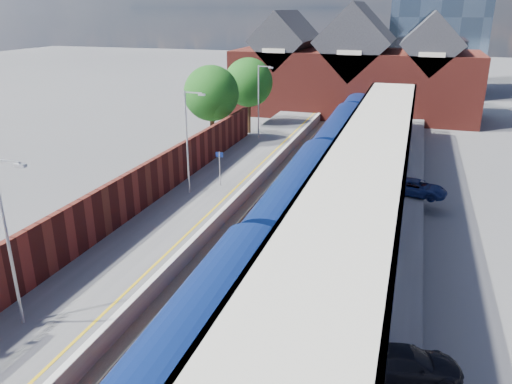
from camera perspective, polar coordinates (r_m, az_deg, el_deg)
ground at (r=40.43m, az=5.68°, el=1.42°), size 240.00×240.00×0.00m
ballast_bed at (r=31.37m, az=1.77°, el=-4.16°), size 6.00×76.00×0.06m
rails at (r=31.33m, az=1.78°, el=-4.01°), size 4.51×76.00×0.14m
left_platform at (r=32.97m, az=-7.45°, el=-2.18°), size 5.00×76.00×1.00m
right_platform at (r=30.25m, az=12.81°, el=-4.68°), size 6.00×76.00×1.00m
coping_left at (r=31.90m, az=-3.66°, el=-1.82°), size 0.30×76.00×0.05m
coping_right at (r=30.34m, az=7.53°, el=-3.16°), size 0.30×76.00×0.05m
yellow_line at (r=32.12m, az=-4.65°, el=-1.72°), size 0.14×76.00×0.01m
train at (r=38.97m, az=7.75°, el=3.88°), size 3.13×65.95×3.45m
canopy at (r=30.53m, az=12.89°, el=5.05°), size 4.50×52.00×4.48m
lamp_post_b at (r=21.09m, az=-26.36°, el=-4.30°), size 1.48×0.18×7.00m
lamp_post_c at (r=33.65m, az=-7.71°, el=6.33°), size 1.48×0.18×7.00m
lamp_post_d at (r=48.29m, az=0.44°, el=10.74°), size 1.48×0.18×7.00m
platform_sign at (r=35.50m, az=-4.18°, el=3.34°), size 0.55×0.08×2.50m
brick_wall at (r=28.36m, az=-17.90°, el=-2.60°), size 0.35×50.00×3.86m
station_building at (r=66.37m, az=11.16°, el=13.39°), size 30.00×12.12×13.78m
tree_near at (r=47.63m, az=-4.99°, el=10.97°), size 5.20×5.20×8.10m
tree_far at (r=54.70m, az=-0.74°, el=12.25°), size 5.20×5.20×8.10m
parked_car_dark at (r=18.78m, az=16.70°, el=-18.30°), size 4.14×2.44×1.12m
parked_car_blue at (r=35.55m, az=17.92°, el=0.46°), size 4.25×2.66×1.10m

